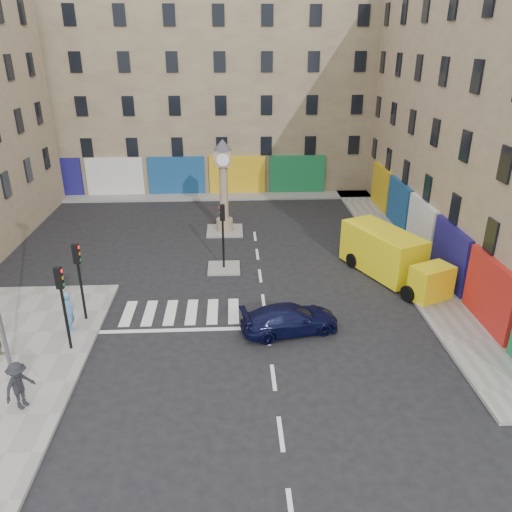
{
  "coord_description": "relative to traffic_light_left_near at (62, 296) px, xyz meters",
  "views": [
    {
      "loc": [
        -1.45,
        -17.7,
        11.99
      ],
      "look_at": [
        -0.32,
        5.17,
        2.0
      ],
      "focal_mm": 35.0,
      "sensor_mm": 36.0,
      "label": 1
    }
  ],
  "objects": [
    {
      "name": "building_far",
      "position": [
        4.3,
        27.8,
        5.88
      ],
      "size": [
        32.0,
        10.0,
        17.0
      ],
      "primitive_type": "cube",
      "color": "gray",
      "rests_on": "ground"
    },
    {
      "name": "pedestrian_blue",
      "position": [
        -0.33,
        1.35,
        -1.52
      ],
      "size": [
        0.54,
        0.74,
        1.91
      ],
      "primitive_type": "imported",
      "rotation": [
        0.0,
        0.0,
        1.69
      ],
      "color": "#5289BD",
      "rests_on": "sidewalk_left"
    },
    {
      "name": "navy_sedan",
      "position": [
        9.29,
        1.07,
        -1.99
      ],
      "size": [
        4.62,
        2.64,
        1.26
      ],
      "primitive_type": "imported",
      "rotation": [
        0.0,
        0.0,
        1.78
      ],
      "color": "black",
      "rests_on": "ground"
    },
    {
      "name": "traffic_light_island",
      "position": [
        6.3,
        7.8,
        -0.03
      ],
      "size": [
        0.28,
        0.22,
        3.7
      ],
      "color": "black",
      "rests_on": "island_near"
    },
    {
      "name": "pedestrian_dark",
      "position": [
        -0.6,
        -3.6,
        -1.57
      ],
      "size": [
        1.14,
        1.35,
        1.81
      ],
      "primitive_type": "imported",
      "rotation": [
        0.0,
        0.0,
        1.08
      ],
      "color": "black",
      "rests_on": "sidewalk_left"
    },
    {
      "name": "clock_pillar",
      "position": [
        6.3,
        13.8,
        0.93
      ],
      "size": [
        1.2,
        1.2,
        6.1
      ],
      "color": "#9D8867",
      "rests_on": "island_far"
    },
    {
      "name": "yellow_van",
      "position": [
        15.33,
        6.37,
        -1.39
      ],
      "size": [
        4.6,
        7.04,
        2.48
      ],
      "rotation": [
        0.0,
        0.0,
        0.42
      ],
      "color": "yellow",
      "rests_on": "ground"
    },
    {
      "name": "sidewalk_far",
      "position": [
        4.3,
        22.0,
        -2.55
      ],
      "size": [
        32.0,
        2.4,
        0.15
      ],
      "primitive_type": "cube",
      "color": "gray",
      "rests_on": "ground"
    },
    {
      "name": "ground",
      "position": [
        8.3,
        -0.2,
        -2.62
      ],
      "size": [
        120.0,
        120.0,
        0.0
      ],
      "primitive_type": "plane",
      "color": "black",
      "rests_on": "ground"
    },
    {
      "name": "sidewalk_right",
      "position": [
        17.0,
        9.8,
        -2.55
      ],
      "size": [
        2.6,
        30.0,
        0.15
      ],
      "primitive_type": "cube",
      "color": "gray",
      "rests_on": "ground"
    },
    {
      "name": "traffic_light_left_far",
      "position": [
        0.0,
        2.4,
        0.0
      ],
      "size": [
        0.28,
        0.22,
        3.7
      ],
      "color": "black",
      "rests_on": "sidewalk_left"
    },
    {
      "name": "traffic_light_left_near",
      "position": [
        0.0,
        0.0,
        0.0
      ],
      "size": [
        0.28,
        0.22,
        3.7
      ],
      "color": "black",
      "rests_on": "sidewalk_left"
    },
    {
      "name": "island_far",
      "position": [
        6.3,
        13.8,
        -2.56
      ],
      "size": [
        2.4,
        2.4,
        0.12
      ],
      "primitive_type": "cube",
      "color": "gray",
      "rests_on": "ground"
    },
    {
      "name": "island_near",
      "position": [
        6.3,
        7.8,
        -2.56
      ],
      "size": [
        1.8,
        1.8,
        0.12
      ],
      "primitive_type": "cube",
      "color": "gray",
      "rests_on": "ground"
    }
  ]
}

